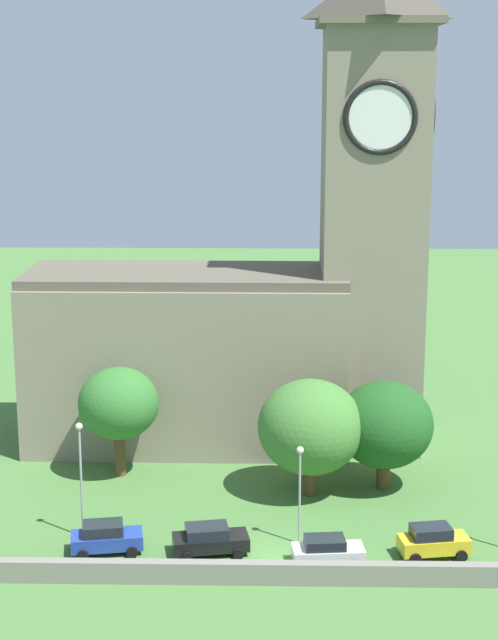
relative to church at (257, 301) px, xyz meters
name	(u,v)px	position (x,y,z in m)	size (l,w,h in m)	color
ground_plane	(269,463)	(0.93, -4.81, -11.22)	(200.00, 200.00, 0.00)	#477538
church	(257,301)	(0.00, 0.00, 0.00)	(30.52, 10.20, 35.98)	gray
quay_barrier	(268,573)	(0.93, -23.40, -10.58)	(56.61, 0.70, 1.28)	gray
car_blue	(106,537)	(-8.78, -19.70, -10.28)	(4.51, 2.79, 1.87)	#233D9E
car_black	(210,539)	(-2.56, -19.71, -10.33)	(4.76, 2.90, 1.76)	black
car_white	(327,551)	(4.38, -20.96, -10.38)	(4.32, 2.43, 1.65)	silver
car_yellow	(433,541)	(10.71, -19.85, -10.25)	(4.35, 2.63, 1.93)	gold
streetlamp_west_mid	(80,462)	(-10.54, -17.62, -6.30)	(0.44, 0.44, 7.43)	#9EA0A5
streetlamp_central	(300,478)	(2.82, -18.26, -6.97)	(0.44, 0.44, 6.26)	#9EA0A5
tree_churchyard	(311,427)	(3.74, -10.59, -6.40)	(7.16, 7.16, 8.07)	brown
tree_riverside_west	(119,404)	(-9.69, -7.38, -5.88)	(5.71, 5.71, 7.95)	brown
tree_riverside_east	(385,425)	(8.87, -9.40, -6.61)	(6.66, 6.66, 7.63)	brown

